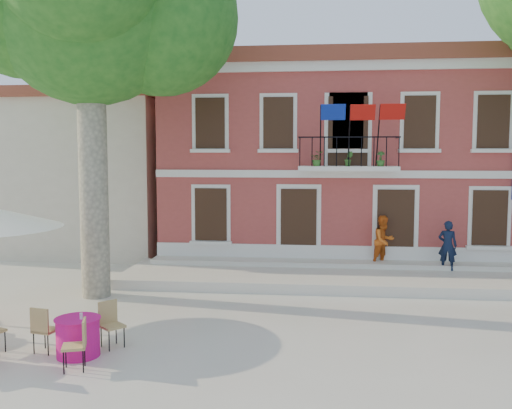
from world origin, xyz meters
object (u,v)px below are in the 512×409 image
Objects in this scene: cafe_table_1 at (78,335)px; plane_tree_west at (89,7)px; pedestrian_orange at (384,241)px; pedestrian_navy at (448,245)px.

plane_tree_west is at bearing 107.66° from cafe_table_1.
pedestrian_navy is at bearing -49.21° from pedestrian_orange.
pedestrian_navy is 11.77m from cafe_table_1.
cafe_table_1 is at bearing -72.34° from plane_tree_west.
pedestrian_orange is at bearing 23.88° from plane_tree_west.
pedestrian_orange reaches higher than pedestrian_navy.
pedestrian_orange is at bearing 2.74° from pedestrian_navy.
plane_tree_west is 6.83× the size of pedestrian_navy.
pedestrian_orange is at bearing 50.36° from cafe_table_1.
plane_tree_west is at bearing 34.05° from pedestrian_navy.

